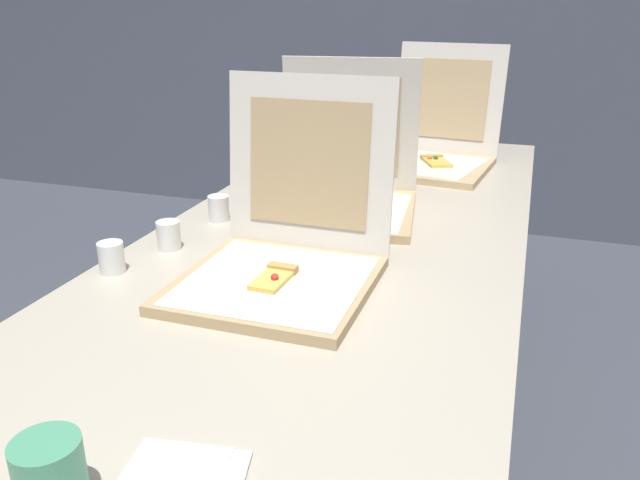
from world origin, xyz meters
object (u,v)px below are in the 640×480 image
object	(u,v)px
pizza_box_middle	(344,191)
cup_white_near_left	(111,257)
cup_white_near_center	(169,235)
cup_printed_front	(50,476)
table	(335,254)
cup_white_mid	(219,208)
pizza_box_front	(283,255)
pizza_box_back	(434,151)

from	to	relation	value
pizza_box_middle	cup_white_near_left	size ratio (longest dim) A/B	6.46
cup_white_near_center	cup_white_near_left	bearing A→B (deg)	-106.14
cup_white_near_center	cup_printed_front	xyz separation A→B (m)	(0.30, -0.75, 0.01)
table	cup_white_near_center	size ratio (longest dim) A/B	36.11
table	cup_white_mid	size ratio (longest dim) A/B	36.11
cup_printed_front	pizza_box_front	bearing A→B (deg)	88.27
pizza_box_front	cup_white_near_center	size ratio (longest dim) A/B	6.29
table	pizza_box_middle	xyz separation A→B (m)	(-0.04, 0.20, 0.10)
cup_white_mid	cup_white_near_left	size ratio (longest dim) A/B	1.00
pizza_box_front	cup_white_mid	xyz separation A→B (m)	(-0.30, 0.30, -0.02)
cup_white_mid	cup_white_near_center	size ratio (longest dim) A/B	1.00
pizza_box_middle	pizza_box_back	xyz separation A→B (m)	(0.15, 0.56, -0.00)
cup_white_mid	cup_printed_front	distance (m)	1.01
pizza_box_front	pizza_box_back	world-z (taller)	pizza_box_front
pizza_box_front	pizza_box_middle	world-z (taller)	same
pizza_box_back	cup_printed_front	xyz separation A→B (m)	(-0.17, -1.71, -0.01)
cup_white_near_center	pizza_box_middle	bearing A→B (deg)	51.90
pizza_box_front	cup_white_near_left	size ratio (longest dim) A/B	6.29
pizza_box_front	cup_printed_front	world-z (taller)	pizza_box_front
cup_white_near_center	cup_white_near_left	xyz separation A→B (m)	(-0.05, -0.16, 0.00)
pizza_box_front	cup_printed_front	distance (m)	0.67
pizza_box_front	pizza_box_back	size ratio (longest dim) A/B	0.89
pizza_box_front	cup_white_near_center	bearing A→B (deg)	166.14
pizza_box_front	cup_white_near_left	distance (m)	0.37
pizza_box_middle	pizza_box_front	bearing A→B (deg)	-97.56
pizza_box_back	cup_white_near_center	distance (m)	1.06
table	cup_white_near_left	size ratio (longest dim) A/B	36.11
pizza_box_front	cup_white_near_left	bearing A→B (deg)	-167.78
cup_white_mid	cup_printed_front	xyz separation A→B (m)	(0.28, -0.97, 0.01)
table	cup_printed_front	xyz separation A→B (m)	(-0.05, -0.95, 0.09)
table	cup_white_near_left	distance (m)	0.53
cup_white_near_left	cup_white_mid	bearing A→B (deg)	80.25
pizza_box_middle	cup_printed_front	xyz separation A→B (m)	(-0.01, -1.15, -0.01)
pizza_box_middle	cup_printed_front	bearing A→B (deg)	-99.11
pizza_box_middle	cup_printed_front	distance (m)	1.15
pizza_box_front	pizza_box_back	distance (m)	1.05
pizza_box_middle	cup_white_near_left	bearing A→B (deg)	-131.25
pizza_box_front	cup_printed_front	bearing A→B (deg)	-91.28
pizza_box_back	pizza_box_front	bearing A→B (deg)	-91.44
pizza_box_front	cup_white_mid	distance (m)	0.42
table	pizza_box_middle	distance (m)	0.22
pizza_box_middle	cup_white_near_left	world-z (taller)	pizza_box_middle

